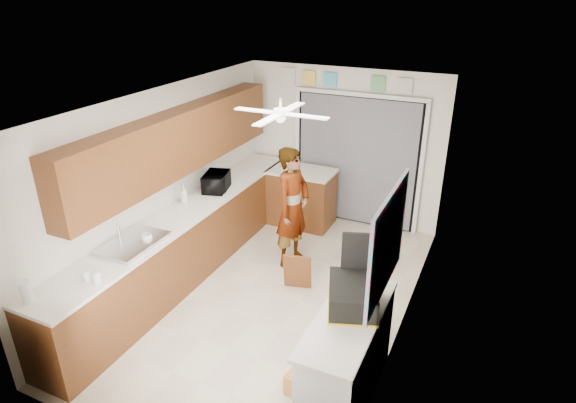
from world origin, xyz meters
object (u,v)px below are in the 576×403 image
(man, at_px, (293,208))
(paper_towel_roll, at_px, (26,292))
(soap_bottle, at_px, (184,194))
(dog, at_px, (355,249))
(microwave, at_px, (216,182))
(cardboard_box, at_px, (306,384))
(suitcase, at_px, (353,296))
(cup, at_px, (147,237))

(man, bearing_deg, paper_towel_roll, 165.93)
(soap_bottle, xyz_separation_m, dog, (2.12, 1.02, -0.88))
(soap_bottle, height_order, dog, soap_bottle)
(microwave, xyz_separation_m, man, (1.16, 0.08, -0.21))
(soap_bottle, bearing_deg, cardboard_box, -32.03)
(paper_towel_roll, bearing_deg, cardboard_box, 20.60)
(cardboard_box, bearing_deg, paper_towel_roll, -159.40)
(paper_towel_roll, distance_m, man, 3.35)
(suitcase, bearing_deg, cardboard_box, -157.81)
(soap_bottle, distance_m, cardboard_box, 3.04)
(paper_towel_roll, distance_m, dog, 4.15)
(soap_bottle, distance_m, cup, 1.09)
(paper_towel_roll, height_order, dog, paper_towel_roll)
(microwave, height_order, soap_bottle, soap_bottle)
(cardboard_box, relative_size, dog, 0.74)
(microwave, distance_m, soap_bottle, 0.57)
(cardboard_box, bearing_deg, suitcase, 41.85)
(paper_towel_roll, relative_size, dog, 0.47)
(microwave, relative_size, paper_towel_roll, 2.01)
(soap_bottle, bearing_deg, cup, -76.95)
(suitcase, distance_m, man, 2.38)
(cardboard_box, bearing_deg, man, 117.54)
(soap_bottle, bearing_deg, paper_towel_roll, -89.76)
(microwave, bearing_deg, man, -101.94)
(dog, bearing_deg, man, -161.15)
(man, bearing_deg, cup, 156.53)
(paper_towel_roll, xyz_separation_m, cardboard_box, (2.44, 0.92, -0.94))
(paper_towel_roll, relative_size, cardboard_box, 0.64)
(soap_bottle, height_order, suitcase, soap_bottle)
(microwave, height_order, suitcase, microwave)
(soap_bottle, xyz_separation_m, man, (1.32, 0.63, -0.22))
(cup, bearing_deg, microwave, 93.04)
(cup, height_order, dog, cup)
(microwave, xyz_separation_m, paper_towel_roll, (-0.15, -3.00, -0.01))
(suitcase, height_order, man, man)
(suitcase, distance_m, cardboard_box, 1.04)
(cardboard_box, height_order, man, man)
(microwave, relative_size, cup, 3.97)
(soap_bottle, relative_size, cardboard_box, 0.73)
(suitcase, height_order, cardboard_box, suitcase)
(paper_towel_roll, height_order, suitcase, suitcase)
(paper_towel_roll, distance_m, cardboard_box, 2.77)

